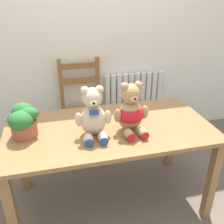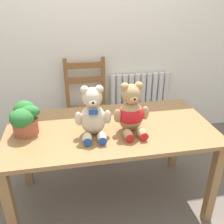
{
  "view_description": "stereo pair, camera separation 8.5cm",
  "coord_description": "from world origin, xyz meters",
  "px_view_note": "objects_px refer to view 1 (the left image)",
  "views": [
    {
      "loc": [
        -0.36,
        -1.15,
        1.6
      ],
      "look_at": [
        0.0,
        0.32,
        0.86
      ],
      "focal_mm": 40.0,
      "sensor_mm": 36.0,
      "label": 1
    },
    {
      "loc": [
        -0.27,
        -1.17,
        1.6
      ],
      "look_at": [
        0.0,
        0.32,
        0.86
      ],
      "focal_mm": 40.0,
      "sensor_mm": 36.0,
      "label": 2
    }
  ],
  "objects_px": {
    "teddy_bear_left": "(93,115)",
    "potted_plant": "(23,120)",
    "wooden_chair_behind": "(83,110)",
    "teddy_bear_right": "(131,112)"
  },
  "relations": [
    {
      "from": "teddy_bear_left",
      "to": "potted_plant",
      "type": "bearing_deg",
      "value": -9.78
    },
    {
      "from": "wooden_chair_behind",
      "to": "teddy_bear_left",
      "type": "distance_m",
      "value": 0.99
    },
    {
      "from": "teddy_bear_left",
      "to": "potted_plant",
      "type": "relative_size",
      "value": 1.49
    },
    {
      "from": "wooden_chair_behind",
      "to": "teddy_bear_left",
      "type": "xyz_separation_m",
      "value": [
        -0.03,
        -0.91,
        0.39
      ]
    },
    {
      "from": "teddy_bear_left",
      "to": "wooden_chair_behind",
      "type": "bearing_deg",
      "value": -89.02
    },
    {
      "from": "wooden_chair_behind",
      "to": "potted_plant",
      "type": "bearing_deg",
      "value": 58.62
    },
    {
      "from": "teddy_bear_left",
      "to": "teddy_bear_right",
      "type": "distance_m",
      "value": 0.26
    },
    {
      "from": "potted_plant",
      "to": "teddy_bear_left",
      "type": "bearing_deg",
      "value": -12.88
    },
    {
      "from": "wooden_chair_behind",
      "to": "teddy_bear_right",
      "type": "distance_m",
      "value": 1.01
    },
    {
      "from": "potted_plant",
      "to": "teddy_bear_right",
      "type": "bearing_deg",
      "value": -7.95
    }
  ]
}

